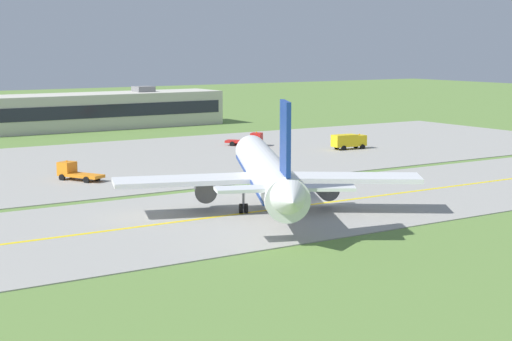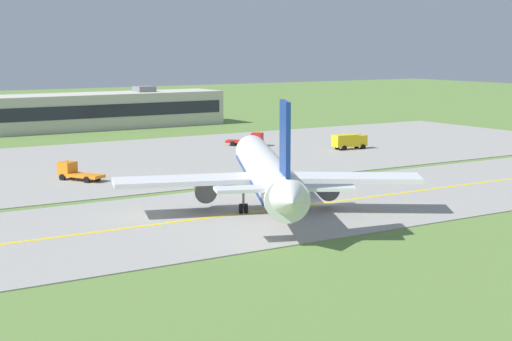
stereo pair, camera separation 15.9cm
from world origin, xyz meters
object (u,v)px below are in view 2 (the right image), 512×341
(airplane_lead, at_px, (267,172))
(service_truck_catering, at_px, (75,172))
(service_truck_fuel, at_px, (250,140))
(service_truck_baggage, at_px, (349,141))

(airplane_lead, height_order, service_truck_catering, airplane_lead)
(service_truck_catering, bearing_deg, service_truck_fuel, 25.65)
(service_truck_catering, bearing_deg, airplane_lead, -70.60)
(service_truck_fuel, relative_size, service_truck_catering, 0.92)
(service_truck_baggage, distance_m, service_truck_catering, 50.61)
(service_truck_catering, bearing_deg, service_truck_baggage, 6.44)
(service_truck_baggage, bearing_deg, service_truck_catering, -173.56)
(airplane_lead, relative_size, service_truck_fuel, 6.06)
(airplane_lead, distance_m, service_truck_fuel, 55.94)
(airplane_lead, bearing_deg, service_truck_catering, 109.40)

